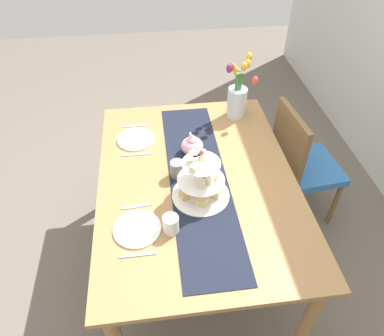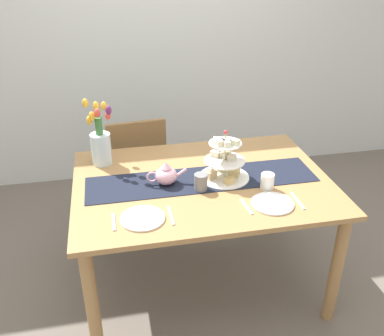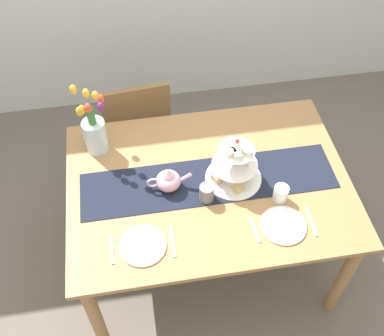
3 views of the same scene
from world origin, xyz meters
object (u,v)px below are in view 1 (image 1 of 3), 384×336
at_px(fork_left, 135,126).
at_px(tulip_vase, 237,96).
at_px(dining_table, 197,191).
at_px(chair_left, 300,162).
at_px(tiered_cake_stand, 202,182).
at_px(dinner_plate_right, 137,229).
at_px(knife_right, 138,255).
at_px(dinner_plate_left, 136,139).
at_px(teapot, 192,145).
at_px(mug_grey, 177,169).
at_px(mug_white_text, 171,224).
at_px(knife_left, 136,155).
at_px(fork_right, 137,206).

bearing_deg(fork_left, tulip_vase, 93.43).
bearing_deg(dining_table, chair_left, 113.98).
distance_m(tiered_cake_stand, dinner_plate_right, 0.39).
relative_size(tulip_vase, knife_right, 2.41).
distance_m(chair_left, dinner_plate_left, 1.13).
distance_m(teapot, tulip_vase, 0.50).
bearing_deg(chair_left, dinner_plate_right, -59.30).
distance_m(dinner_plate_left, dinner_plate_right, 0.70).
distance_m(mug_grey, mug_white_text, 0.38).
xyz_separation_m(dining_table, mug_white_text, (0.34, -0.17, 0.15)).
bearing_deg(fork_left, knife_right, 0.00).
height_order(tulip_vase, dinner_plate_right, tulip_vase).
distance_m(chair_left, fork_left, 1.14).
bearing_deg(knife_right, tulip_vase, 146.80).
bearing_deg(mug_white_text, dinner_plate_right, -99.57).
bearing_deg(tiered_cake_stand, knife_left, -137.99).
distance_m(dinner_plate_left, knife_left, 0.15).
height_order(dining_table, fork_right, fork_right).
height_order(teapot, fork_right, teapot).
height_order(fork_left, knife_right, same).
bearing_deg(tulip_vase, mug_white_text, -29.39).
xyz_separation_m(fork_left, dinner_plate_right, (0.84, 0.00, 0.00)).
height_order(fork_left, mug_grey, mug_grey).
distance_m(tulip_vase, dinner_plate_right, 1.12).
bearing_deg(teapot, fork_right, -40.91).
relative_size(dinner_plate_right, mug_white_text, 2.42).
xyz_separation_m(dinner_plate_right, mug_white_text, (0.03, 0.16, 0.04)).
xyz_separation_m(chair_left, tiered_cake_stand, (0.47, -0.76, 0.37)).
height_order(knife_left, knife_right, same).
bearing_deg(mug_grey, tiered_cake_stand, 33.82).
height_order(dining_table, mug_white_text, mug_white_text).
relative_size(tulip_vase, fork_right, 2.73).
bearing_deg(tiered_cake_stand, chair_left, 121.75).
height_order(fork_right, mug_white_text, mug_white_text).
xyz_separation_m(dining_table, tiered_cake_stand, (0.13, 0.00, 0.20)).
relative_size(chair_left, dinner_plate_right, 3.96).
bearing_deg(tulip_vase, dining_table, -30.83).
relative_size(dinner_plate_left, fork_right, 1.53).
relative_size(dinner_plate_left, mug_white_text, 2.42).
relative_size(fork_left, dinner_plate_right, 0.65).
xyz_separation_m(tiered_cake_stand, tulip_vase, (-0.70, 0.34, 0.05)).
height_order(chair_left, knife_right, chair_left).
bearing_deg(tiered_cake_stand, mug_white_text, -40.19).
bearing_deg(fork_left, dinner_plate_right, 0.00).
relative_size(dining_table, tulip_vase, 3.66).
distance_m(tulip_vase, knife_right, 1.23).
relative_size(dinner_plate_left, knife_left, 1.35).
bearing_deg(knife_left, chair_left, 95.20).
bearing_deg(teapot, tulip_vase, 136.14).
bearing_deg(dinner_plate_right, dining_table, 133.19).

